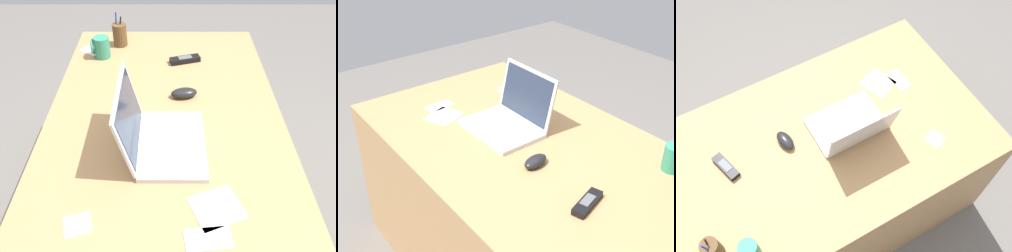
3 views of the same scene
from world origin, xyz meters
The scene contains 8 objects.
desk centered at (0.00, 0.00, 0.37)m, with size 1.49×0.91×0.74m, color tan.
laptop centered at (-0.13, 0.02, 0.79)m, with size 0.33×0.28×0.24m.
computer_mouse centered at (0.16, -0.08, 0.76)m, with size 0.06×0.11×0.04m, color black.
coffee_mug_white centered at (0.48, 0.31, 0.79)m, with size 0.07×0.08×0.10m.
cordless_phone centered at (0.43, -0.09, 0.75)m, with size 0.08×0.15×0.03m.
paper_note_near_laptop centered at (-0.44, 0.24, 0.74)m, with size 0.07×0.08×0.00m, color white.
paper_note_left centered at (-0.48, -0.12, 0.74)m, with size 0.07×0.13×0.00m, color white.
paper_note_front centered at (-0.38, -0.16, 0.74)m, with size 0.13×0.14×0.00m, color white.
Camera 2 is at (1.14, -0.97, 1.68)m, focal length 46.21 mm.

